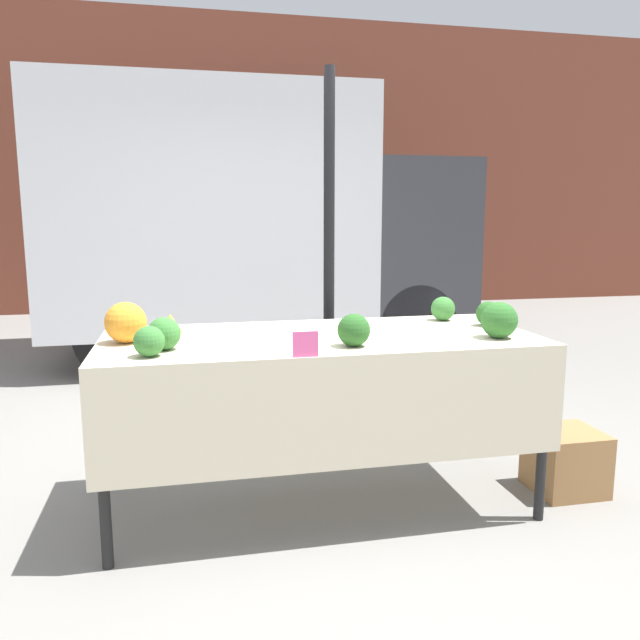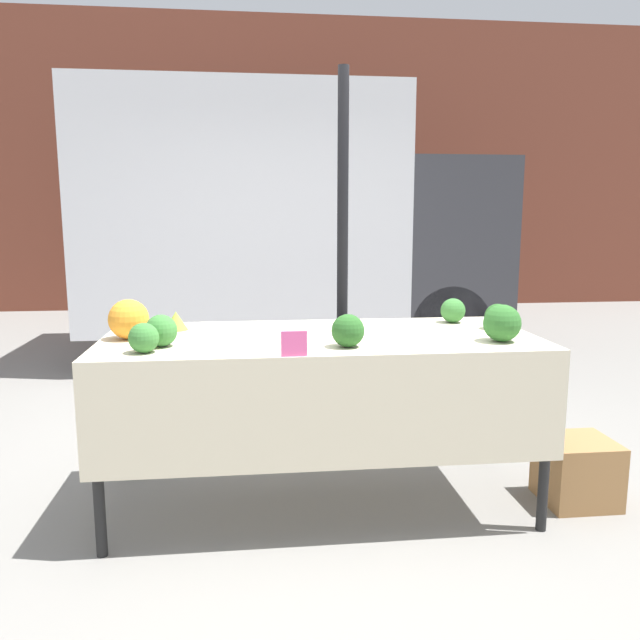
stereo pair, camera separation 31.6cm
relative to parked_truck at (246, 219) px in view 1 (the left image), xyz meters
The scene contains 15 objects.
ground_plane 4.12m from the parked_truck, 90.09° to the right, with size 40.00×40.00×0.00m, color gray.
building_facade 3.77m from the parked_truck, 90.09° to the left, with size 16.00×0.60×4.63m.
tent_pole 3.04m from the parked_truck, 85.61° to the right, with size 0.07×0.07×2.42m.
parked_truck is the anchor object (origin of this frame).
market_table 3.97m from the parked_truck, 90.08° to the right, with size 2.20×0.97×0.91m.
orange_cauliflower 3.98m from the parked_truck, 104.06° to the right, with size 0.20×0.20×0.20m.
romanesco_head 3.72m from the parked_truck, 101.83° to the right, with size 0.13×0.13×0.10m.
broccoli_head_0 4.22m from the parked_truck, 78.22° to the right, with size 0.18×0.18×0.18m.
broccoli_head_1 3.92m from the parked_truck, 75.60° to the right, with size 0.14×0.14×0.14m.
broccoli_head_2 4.28m from the parked_truck, 101.33° to the right, with size 0.14×0.14×0.14m.
broccoli_head_3 3.67m from the parked_truck, 77.39° to the right, with size 0.14×0.14×0.14m.
broccoli_head_4 4.14m from the parked_truck, 100.87° to the right, with size 0.15×0.15×0.15m.
broccoli_head_5 4.17m from the parked_truck, 88.73° to the right, with size 0.16×0.16×0.16m.
price_sign 4.35m from the parked_truck, 92.29° to the right, with size 0.11×0.01×0.11m.
produce_crate 4.41m from the parked_truck, 71.23° to the right, with size 0.36×0.35×0.35m.
Camera 1 is at (-0.66, -3.07, 1.52)m, focal length 35.00 mm.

